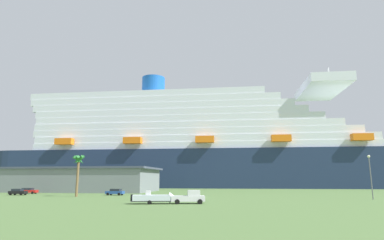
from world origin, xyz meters
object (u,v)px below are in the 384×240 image
street_lamp (370,171)px  parked_car_blue_suv (115,192)px  parked_car_red_hatchback (28,191)px  small_boat_on_trailer (156,198)px  parked_car_black_coupe (18,192)px  palm_tree (78,163)px  pickup_truck (189,197)px  parked_car_silver_sedan (107,190)px  cruise_ship (201,149)px

street_lamp → parked_car_blue_suv: 58.31m
parked_car_red_hatchback → small_boat_on_trailer: bearing=-37.9°
parked_car_black_coupe → palm_tree: bearing=-18.0°
palm_tree → parked_car_blue_suv: size_ratio=2.04×
pickup_truck → parked_car_silver_sedan: (-26.80, 37.98, -0.21)m
parked_car_black_coupe → parked_car_blue_suv: size_ratio=0.90×
parked_car_blue_suv → street_lamp: bearing=-12.7°
small_boat_on_trailer → street_lamp: street_lamp is taller
parked_car_red_hatchback → parked_car_blue_suv: (26.20, -5.82, -0.00)m
parked_car_black_coupe → parked_car_silver_sedan: bearing=35.4°
street_lamp → parked_car_red_hatchback: size_ratio=1.84×
small_boat_on_trailer → parked_car_red_hatchback: size_ratio=1.78×
cruise_ship → parked_car_red_hatchback: size_ratio=45.76×
cruise_ship → pickup_truck: bearing=-89.4°
pickup_truck → small_boat_on_trailer: bearing=-172.4°
cruise_ship → parked_car_silver_sedan: size_ratio=49.72×
palm_tree → street_lamp: size_ratio=1.09×
parked_car_silver_sedan → parked_car_blue_suv: bearing=-63.1°
small_boat_on_trailer → parked_car_black_coupe: 47.39m
street_lamp → parked_car_black_coupe: 82.59m
parked_car_silver_sedan → cruise_ship: bearing=66.1°
parked_car_blue_suv → pickup_truck: bearing=-51.3°
small_boat_on_trailer → palm_tree: 30.38m
pickup_truck → parked_car_black_coupe: 51.73m
cruise_ship → palm_tree: bearing=-109.0°
street_lamp → parked_car_silver_sedan: (-62.93, 25.18, -4.88)m
pickup_truck → small_boat_on_trailer: 5.51m
palm_tree → parked_car_red_hatchback: size_ratio=2.00×
cruise_ship → parked_car_red_hatchback: (-45.81, -64.96, -17.36)m
pickup_truck → parked_car_silver_sedan: 46.49m
parked_car_blue_suv → cruise_ship: bearing=74.5°
street_lamp → pickup_truck: bearing=-160.5°
palm_tree → parked_car_blue_suv: (7.10, 6.69, -6.82)m
cruise_ship → parked_car_blue_suv: (-19.61, -70.79, -17.36)m
cruise_ship → parked_car_red_hatchback: bearing=-125.2°
palm_tree → street_lamp: (63.77, -6.12, -1.95)m
parked_car_black_coupe → pickup_truck: bearing=-28.5°
small_boat_on_trailer → parked_car_silver_sedan: small_boat_on_trailer is taller
small_boat_on_trailer → palm_tree: bearing=138.4°
parked_car_black_coupe → parked_car_blue_suv: (24.90, 0.89, 0.00)m
cruise_ship → palm_tree: 82.62m
cruise_ship → parked_car_blue_suv: bearing=-105.5°
pickup_truck → cruise_ship: bearing=90.6°
small_boat_on_trailer → parked_car_black_coupe: size_ratio=2.03×
cruise_ship → street_lamp: (37.07, -83.60, -12.49)m
cruise_ship → street_lamp: cruise_ship is taller
pickup_truck → palm_tree: palm_tree is taller
cruise_ship → palm_tree: cruise_ship is taller
pickup_truck → parked_car_silver_sedan: bearing=125.2°
pickup_truck → palm_tree: 34.14m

